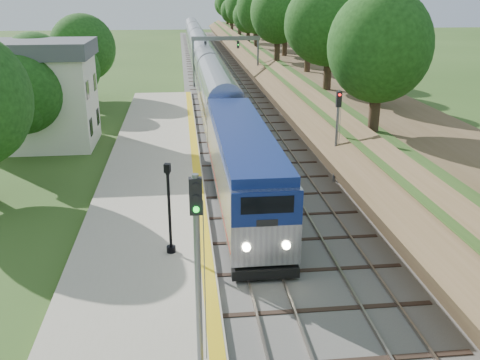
{
  "coord_description": "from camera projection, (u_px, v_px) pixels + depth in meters",
  "views": [
    {
      "loc": [
        -3.21,
        -11.89,
        11.51
      ],
      "look_at": [
        -0.5,
        12.41,
        2.8
      ],
      "focal_mm": 40.0,
      "sensor_mm": 36.0,
      "label": 1
    }
  ],
  "objects": [
    {
      "name": "trackbed",
      "position": [
        219.0,
        80.0,
        71.69
      ],
      "size": [
        9.5,
        170.0,
        0.28
      ],
      "color": "#4C4944",
      "rests_on": "ground"
    },
    {
      "name": "platform",
      "position": [
        149.0,
        206.0,
        29.7
      ],
      "size": [
        6.4,
        68.0,
        0.38
      ],
      "primitive_type": "cube",
      "color": "#A79F87",
      "rests_on": "ground"
    },
    {
      "name": "yellow_stripe",
      "position": [
        200.0,
        200.0,
        29.93
      ],
      "size": [
        0.55,
        68.0,
        0.01
      ],
      "primitive_type": "cube",
      "color": "gold",
      "rests_on": "platform"
    },
    {
      "name": "embankment",
      "position": [
        281.0,
        65.0,
        71.92
      ],
      "size": [
        10.64,
        170.0,
        11.7
      ],
      "color": "brown",
      "rests_on": "ground"
    },
    {
      "name": "station_building",
      "position": [
        38.0,
        93.0,
        40.58
      ],
      "size": [
        8.6,
        6.6,
        8.0
      ],
      "color": "silver",
      "rests_on": "ground"
    },
    {
      "name": "signal_gantry",
      "position": [
        226.0,
        48.0,
        65.45
      ],
      "size": [
        8.4,
        0.38,
        6.2
      ],
      "color": "slate",
      "rests_on": "ground"
    },
    {
      "name": "trees_behind_platform",
      "position": [
        48.0,
        114.0,
        31.99
      ],
      "size": [
        7.82,
        53.32,
        7.21
      ],
      "color": "#332316",
      "rests_on": "ground"
    },
    {
      "name": "train",
      "position": [
        203.0,
        60.0,
        74.83
      ],
      "size": [
        2.9,
        116.25,
        4.26
      ],
      "color": "black",
      "rests_on": "trackbed"
    },
    {
      "name": "lamppost_far",
      "position": [
        170.0,
        214.0,
        23.44
      ],
      "size": [
        0.41,
        0.41,
        4.18
      ],
      "color": "black",
      "rests_on": "platform"
    },
    {
      "name": "signal_platform",
      "position": [
        197.0,
        253.0,
        15.61
      ],
      "size": [
        0.37,
        0.29,
        6.32
      ],
      "color": "slate",
      "rests_on": "platform"
    },
    {
      "name": "signal_farside",
      "position": [
        337.0,
        127.0,
        32.55
      ],
      "size": [
        0.32,
        0.25,
        5.78
      ],
      "color": "slate",
      "rests_on": "ground"
    }
  ]
}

